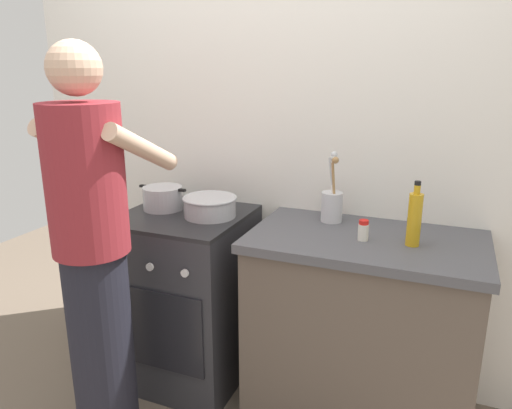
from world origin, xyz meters
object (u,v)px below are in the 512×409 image
(stove_range, at_px, (187,296))
(spice_bottle, at_px, (363,230))
(person, at_px, (94,260))
(pot, at_px, (163,198))
(mixing_bowl, at_px, (210,206))
(oil_bottle, at_px, (414,218))
(utensil_crock, at_px, (332,203))

(stove_range, distance_m, spice_bottle, 1.02)
(stove_range, xyz_separation_m, person, (-0.08, -0.57, 0.41))
(pot, distance_m, person, 0.61)
(mixing_bowl, xyz_separation_m, person, (-0.22, -0.58, -0.09))
(stove_range, bearing_deg, oil_bottle, -1.23)
(stove_range, relative_size, spice_bottle, 10.18)
(spice_bottle, relative_size, person, 0.05)
(mixing_bowl, bearing_deg, pot, 175.97)
(person, bearing_deg, oil_bottle, 24.97)
(stove_range, height_order, spice_bottle, spice_bottle)
(mixing_bowl, height_order, utensil_crock, utensil_crock)
(utensil_crock, relative_size, spice_bottle, 3.78)
(utensil_crock, bearing_deg, spice_bottle, -47.71)
(pot, height_order, mixing_bowl, pot)
(pot, relative_size, oil_bottle, 0.99)
(oil_bottle, bearing_deg, pot, 177.24)
(mixing_bowl, distance_m, person, 0.63)
(oil_bottle, height_order, person, person)
(oil_bottle, xyz_separation_m, person, (-1.17, -0.54, -0.15))
(utensil_crock, bearing_deg, pot, -171.36)
(stove_range, height_order, person, person)
(pot, bearing_deg, mixing_bowl, -4.03)
(utensil_crock, bearing_deg, oil_bottle, -26.15)
(mixing_bowl, distance_m, oil_bottle, 0.95)
(pot, xyz_separation_m, person, (0.06, -0.60, -0.10))
(stove_range, relative_size, oil_bottle, 3.34)
(utensil_crock, distance_m, spice_bottle, 0.28)
(utensil_crock, bearing_deg, mixing_bowl, -165.32)
(utensil_crock, xyz_separation_m, oil_bottle, (0.38, -0.19, 0.02))
(stove_range, distance_m, person, 0.70)
(mixing_bowl, relative_size, utensil_crock, 0.80)
(mixing_bowl, xyz_separation_m, utensil_crock, (0.57, 0.15, 0.04))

